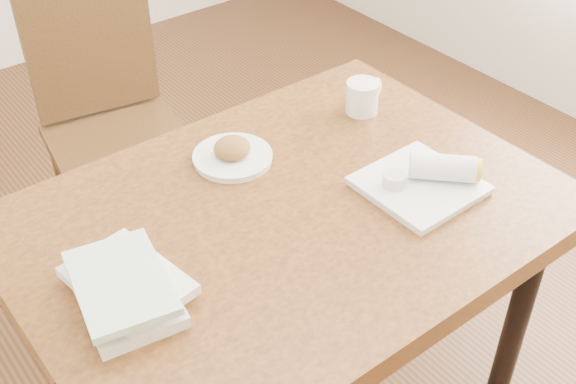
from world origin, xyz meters
TOP-DOWN VIEW (x-y plane):
  - table at (0.00, 0.00)m, footprint 1.20×0.87m
  - chair_far at (0.00, 0.93)m, footprint 0.48×0.48m
  - plate_scone at (0.01, 0.23)m, footprint 0.19×0.19m
  - coffee_mug at (0.41, 0.21)m, footprint 0.13×0.09m
  - plate_burrito at (0.30, -0.13)m, footprint 0.25×0.25m
  - book_stack at (-0.41, -0.02)m, footprint 0.22×0.28m

SIDE VIEW (x-z plane):
  - chair_far at x=0.00m, z-range 0.07..1.03m
  - table at x=0.00m, z-range 0.29..1.04m
  - plate_scone at x=0.01m, z-range 0.74..0.80m
  - plate_burrito at x=0.30m, z-range 0.73..0.82m
  - book_stack at x=-0.41m, z-range 0.75..0.82m
  - coffee_mug at x=0.41m, z-range 0.75..0.84m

